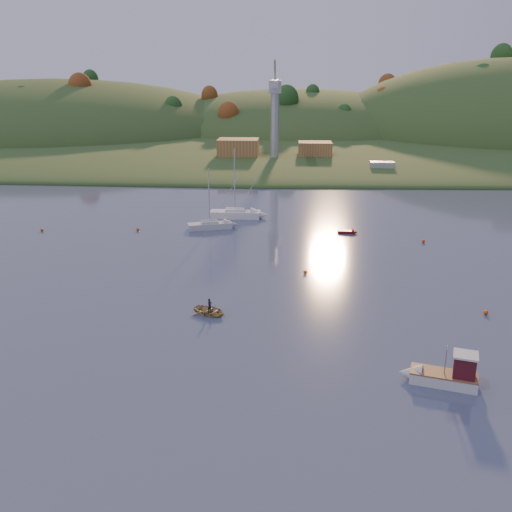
{
  "coord_description": "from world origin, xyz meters",
  "views": [
    {
      "loc": [
        5.05,
        -33.98,
        24.75
      ],
      "look_at": [
        1.59,
        32.5,
        3.13
      ],
      "focal_mm": 40.0,
      "sensor_mm": 36.0,
      "label": 1
    }
  ],
  "objects_px": {
    "canoe": "(210,311)",
    "red_tender": "(350,232)",
    "fishing_boat": "(439,374)",
    "sailboat_near": "(210,225)",
    "sailboat_far": "(235,213)"
  },
  "relations": [
    {
      "from": "sailboat_far",
      "to": "canoe",
      "type": "xyz_separation_m",
      "value": [
        0.99,
        -42.27,
        -0.38
      ]
    },
    {
      "from": "fishing_boat",
      "to": "sailboat_far",
      "type": "xyz_separation_m",
      "value": [
        -21.79,
        55.34,
        -0.11
      ]
    },
    {
      "from": "canoe",
      "to": "red_tender",
      "type": "bearing_deg",
      "value": -0.06
    },
    {
      "from": "sailboat_near",
      "to": "sailboat_far",
      "type": "distance_m",
      "value": 8.44
    },
    {
      "from": "red_tender",
      "to": "fishing_boat",
      "type": "bearing_deg",
      "value": -81.19
    },
    {
      "from": "canoe",
      "to": "sailboat_near",
      "type": "bearing_deg",
      "value": 36.44
    },
    {
      "from": "fishing_boat",
      "to": "sailboat_near",
      "type": "height_order",
      "value": "sailboat_near"
    },
    {
      "from": "sailboat_far",
      "to": "canoe",
      "type": "height_order",
      "value": "sailboat_far"
    },
    {
      "from": "sailboat_near",
      "to": "red_tender",
      "type": "distance_m",
      "value": 22.88
    },
    {
      "from": "sailboat_near",
      "to": "canoe",
      "type": "bearing_deg",
      "value": -99.46
    },
    {
      "from": "sailboat_near",
      "to": "canoe",
      "type": "xyz_separation_m",
      "value": [
        4.48,
        -34.58,
        -0.28
      ]
    },
    {
      "from": "fishing_boat",
      "to": "sailboat_near",
      "type": "bearing_deg",
      "value": -45.57
    },
    {
      "from": "fishing_boat",
      "to": "red_tender",
      "type": "distance_m",
      "value": 46.07
    },
    {
      "from": "red_tender",
      "to": "sailboat_near",
      "type": "bearing_deg",
      "value": -178.4
    },
    {
      "from": "fishing_boat",
      "to": "sailboat_far",
      "type": "bearing_deg",
      "value": -52.03
    }
  ]
}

